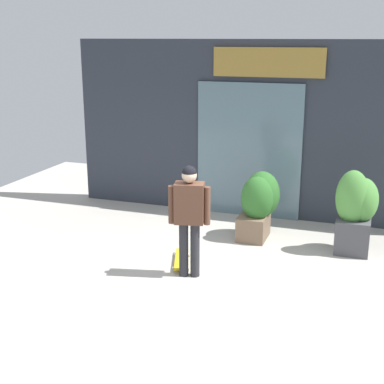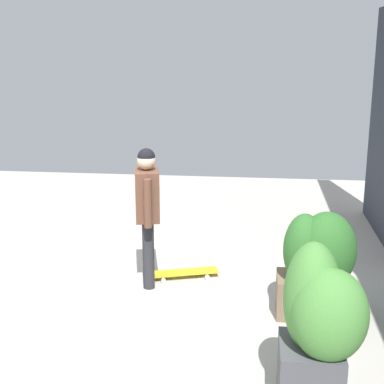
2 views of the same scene
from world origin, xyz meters
The scene contains 6 objects.
ground_plane centered at (0.00, 0.00, 0.00)m, with size 12.00×12.00×0.00m, color #B2ADA3.
building_facade centered at (-0.01, 3.31, 1.61)m, with size 7.41×0.31×3.23m.
skateboarder centered at (-0.41, 0.23, 0.97)m, with size 0.57×0.34×1.60m.
skateboard centered at (-0.67, 0.60, 0.06)m, with size 0.44×0.84×0.08m.
planter_box_left centered at (0.17, 2.04, 0.62)m, with size 0.62×0.75×1.13m.
planter_box_right centered at (1.75, 1.92, 0.74)m, with size 0.64×0.61×1.33m.
Camera 1 is at (1.95, -6.51, 3.28)m, focal length 51.12 mm.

